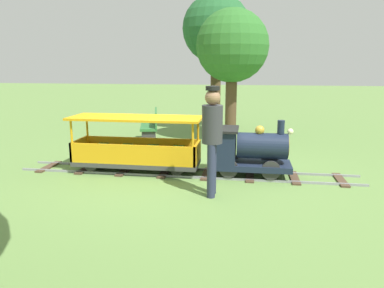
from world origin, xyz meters
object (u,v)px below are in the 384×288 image
(park_bench, at_px, (151,126))
(oak_tree_near, at_px, (232,47))
(locomotive, at_px, (245,150))
(conductor_person, at_px, (212,132))
(passenger_car, at_px, (137,149))
(oak_tree_distant, at_px, (216,30))

(park_bench, bearing_deg, oak_tree_near, 105.75)
(locomotive, relative_size, park_bench, 1.06)
(conductor_person, bearing_deg, locomotive, 155.66)
(conductor_person, distance_m, oak_tree_near, 4.34)
(conductor_person, bearing_deg, oak_tree_near, 179.21)
(park_bench, bearing_deg, passenger_car, 9.48)
(passenger_car, xyz_separation_m, oak_tree_distant, (-4.67, 0.98, 2.46))
(locomotive, distance_m, conductor_person, 1.22)
(passenger_car, relative_size, oak_tree_distant, 0.60)
(passenger_car, height_order, conductor_person, conductor_person)
(park_bench, height_order, oak_tree_near, oak_tree_near)
(conductor_person, bearing_deg, oak_tree_distant, -175.14)
(locomotive, xyz_separation_m, oak_tree_near, (-3.09, -0.41, 1.85))
(oak_tree_near, relative_size, oak_tree_distant, 0.84)
(oak_tree_distant, bearing_deg, locomotive, 11.47)
(passenger_car, bearing_deg, locomotive, 90.00)
(passenger_car, height_order, oak_tree_distant, oak_tree_distant)
(conductor_person, distance_m, park_bench, 4.07)
(locomotive, height_order, passenger_car, passenger_car)
(locomotive, distance_m, passenger_car, 1.93)
(locomotive, height_order, oak_tree_distant, oak_tree_distant)
(oak_tree_near, xyz_separation_m, oak_tree_distant, (-1.58, -0.54, 0.54))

